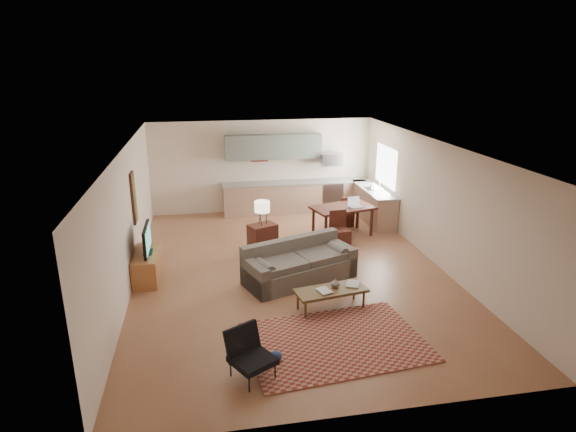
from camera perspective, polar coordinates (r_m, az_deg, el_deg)
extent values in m
plane|color=#8F5A3D|center=(10.44, 0.29, -6.52)|extent=(9.00, 9.00, 0.00)
plane|color=white|center=(9.64, 0.32, 8.25)|extent=(9.00, 9.00, 0.00)
plane|color=beige|center=(14.26, -3.02, 5.91)|extent=(6.50, 0.00, 6.50)
plane|color=beige|center=(5.94, 8.45, -12.34)|extent=(6.50, 0.00, 6.50)
plane|color=beige|center=(9.92, -18.49, -0.46)|extent=(0.00, 9.00, 9.00)
plane|color=beige|center=(11.00, 17.20, 1.45)|extent=(0.00, 9.00, 9.00)
cube|color=#A5A8AD|center=(14.55, 5.05, 2.46)|extent=(0.62, 0.62, 0.90)
cube|color=#A5A8AD|center=(14.32, 5.15, 6.72)|extent=(0.62, 0.40, 0.35)
cube|color=slate|center=(14.02, -1.74, 8.21)|extent=(2.80, 0.34, 0.70)
cube|color=white|center=(13.59, 11.52, 5.82)|extent=(0.02, 1.40, 1.05)
cube|color=maroon|center=(8.04, 5.60, -14.59)|extent=(2.99, 2.22, 0.02)
imported|color=maroon|center=(8.67, 3.71, -8.99)|extent=(0.38, 0.41, 0.03)
imported|color=navy|center=(9.04, 6.96, -7.91)|extent=(0.47, 0.49, 0.02)
imported|color=black|center=(8.86, 5.62, -7.89)|extent=(0.24, 0.24, 0.17)
imported|color=beige|center=(13.49, 9.92, 3.50)|extent=(0.11, 0.12, 0.19)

